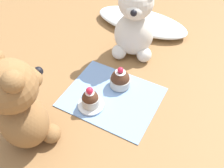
% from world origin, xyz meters
% --- Properties ---
extents(ground_plane, '(4.00, 4.00, 0.00)m').
position_xyz_m(ground_plane, '(0.00, 0.00, 0.00)').
color(ground_plane, olive).
extents(knitted_placemat, '(0.26, 0.21, 0.01)m').
position_xyz_m(knitted_placemat, '(0.00, 0.00, 0.00)').
color(knitted_placemat, '#7A9ED1').
rests_on(knitted_placemat, ground_plane).
extents(tulle_cloth, '(0.35, 0.16, 0.04)m').
position_xyz_m(tulle_cloth, '(-0.07, 0.37, 0.02)').
color(tulle_cloth, white).
rests_on(tulle_cloth, ground_plane).
extents(teddy_bear_cream, '(0.15, 0.15, 0.25)m').
position_xyz_m(teddy_bear_cream, '(-0.04, 0.21, 0.11)').
color(teddy_bear_cream, silver).
rests_on(teddy_bear_cream, ground_plane).
extents(teddy_bear_tan, '(0.16, 0.15, 0.26)m').
position_xyz_m(teddy_bear_tan, '(-0.12, -0.21, 0.12)').
color(teddy_bear_tan, olive).
rests_on(teddy_bear_tan, ground_plane).
extents(cupcake_near_cream_bear, '(0.06, 0.06, 0.07)m').
position_xyz_m(cupcake_near_cream_bear, '(-0.00, 0.05, 0.03)').
color(cupcake_near_cream_bear, '#B2ADA3').
rests_on(cupcake_near_cream_bear, knitted_placemat).
extents(saucer_plate, '(0.07, 0.07, 0.01)m').
position_xyz_m(saucer_plate, '(-0.04, -0.06, 0.01)').
color(saucer_plate, silver).
rests_on(saucer_plate, knitted_placemat).
extents(cupcake_near_tan_bear, '(0.05, 0.05, 0.07)m').
position_xyz_m(cupcake_near_tan_bear, '(-0.04, -0.06, 0.03)').
color(cupcake_near_tan_bear, '#B2ADA3').
rests_on(cupcake_near_tan_bear, saucer_plate).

